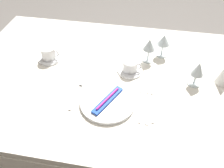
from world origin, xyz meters
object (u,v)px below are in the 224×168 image
at_px(spoon_dessert, 149,102).
at_px(wine_glass_right, 164,41).
at_px(fork_outer, 77,94).
at_px(dinner_plate, 108,102).
at_px(wine_glass_left, 198,70).
at_px(spoon_tea, 154,101).
at_px(coffee_cup_right, 131,66).
at_px(coffee_cup_left, 49,53).
at_px(toothbrush_package, 108,100).
at_px(wine_glass_centre, 149,46).
at_px(spoon_soup, 141,100).

height_order(spoon_dessert, wine_glass_right, wine_glass_right).
bearing_deg(wine_glass_right, fork_outer, -135.15).
height_order(dinner_plate, spoon_dessert, dinner_plate).
bearing_deg(wine_glass_left, fork_outer, -162.75).
bearing_deg(fork_outer, spoon_tea, 2.31).
distance_m(spoon_tea, coffee_cup_right, 0.26).
bearing_deg(spoon_dessert, wine_glass_right, 82.94).
bearing_deg(coffee_cup_right, spoon_dessert, -61.26).
bearing_deg(dinner_plate, spoon_dessert, 12.64).
bearing_deg(coffee_cup_right, coffee_cup_left, 176.90).
height_order(wine_glass_left, wine_glass_right, same).
bearing_deg(toothbrush_package, spoon_dessert, 12.64).
bearing_deg(coffee_cup_left, toothbrush_package, -35.05).
bearing_deg(toothbrush_package, coffee_cup_left, 144.95).
bearing_deg(wine_glass_left, wine_glass_centre, 147.80).
distance_m(dinner_plate, wine_glass_left, 0.49).
distance_m(toothbrush_package, wine_glass_centre, 0.42).
bearing_deg(spoon_soup, toothbrush_package, -163.78).
distance_m(fork_outer, wine_glass_left, 0.63).
bearing_deg(fork_outer, toothbrush_package, -12.03).
relative_size(toothbrush_package, spoon_tea, 0.96).
height_order(spoon_tea, wine_glass_left, wine_glass_left).
bearing_deg(wine_glass_right, spoon_dessert, -97.06).
height_order(dinner_plate, coffee_cup_left, coffee_cup_left).
bearing_deg(spoon_tea, wine_glass_right, 86.27).
distance_m(spoon_soup, coffee_cup_left, 0.62).
height_order(fork_outer, spoon_dessert, spoon_dessert).
bearing_deg(spoon_tea, coffee_cup_left, 159.51).
xyz_separation_m(coffee_cup_left, wine_glass_centre, (0.58, 0.09, 0.06)).
height_order(spoon_dessert, wine_glass_left, wine_glass_left).
distance_m(spoon_soup, wine_glass_centre, 0.35).
distance_m(toothbrush_package, coffee_cup_left, 0.50).
xyz_separation_m(spoon_soup, coffee_cup_left, (-0.57, 0.24, 0.04)).
xyz_separation_m(dinner_plate, wine_glass_left, (0.43, 0.22, 0.09)).
bearing_deg(spoon_tea, wine_glass_centre, 99.23).
distance_m(fork_outer, spoon_dessert, 0.36).
height_order(toothbrush_package, spoon_dessert, toothbrush_package).
height_order(toothbrush_package, coffee_cup_left, coffee_cup_left).
xyz_separation_m(coffee_cup_right, wine_glass_right, (0.17, 0.19, 0.06)).
distance_m(spoon_tea, wine_glass_left, 0.28).
relative_size(fork_outer, coffee_cup_left, 1.93).
distance_m(wine_glass_centre, wine_glass_right, 0.10).
relative_size(coffee_cup_right, wine_glass_centre, 0.70).
height_order(spoon_soup, wine_glass_centre, wine_glass_centre).
height_order(dinner_plate, toothbrush_package, toothbrush_package).
xyz_separation_m(toothbrush_package, spoon_dessert, (0.20, 0.04, -0.02)).
distance_m(fork_outer, wine_glass_right, 0.59).
relative_size(spoon_dessert, spoon_tea, 1.07).
height_order(spoon_soup, coffee_cup_right, coffee_cup_right).
distance_m(spoon_soup, wine_glass_left, 0.33).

